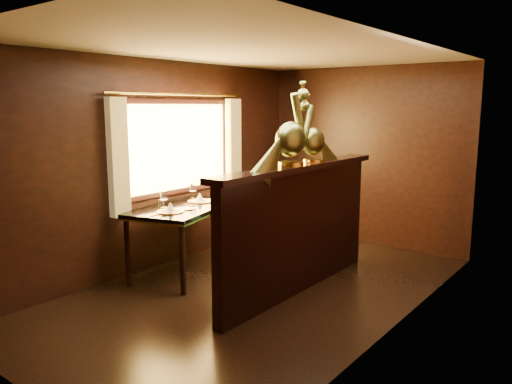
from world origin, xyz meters
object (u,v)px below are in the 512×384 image
(dining_table, at_px, (183,212))
(peacock_right, at_px, (313,129))
(chair_right, at_px, (264,219))
(chair_left, at_px, (279,220))
(peacock_left, at_px, (291,124))

(dining_table, bearing_deg, peacock_right, 8.10)
(dining_table, xyz_separation_m, peacock_right, (1.38, 0.60, 0.98))
(chair_right, relative_size, peacock_right, 1.74)
(dining_table, relative_size, chair_right, 1.26)
(chair_right, bearing_deg, peacock_right, -5.82)
(chair_left, height_order, peacock_left, peacock_left)
(chair_left, distance_m, chair_right, 0.33)
(chair_left, distance_m, peacock_right, 1.10)
(dining_table, distance_m, chair_right, 0.96)
(chair_left, relative_size, peacock_left, 1.56)
(chair_left, height_order, peacock_right, peacock_right)
(chair_left, height_order, chair_right, chair_left)
(dining_table, xyz_separation_m, chair_right, (0.70, 0.64, -0.10))
(peacock_left, bearing_deg, dining_table, -172.70)
(chair_right, height_order, peacock_left, peacock_left)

